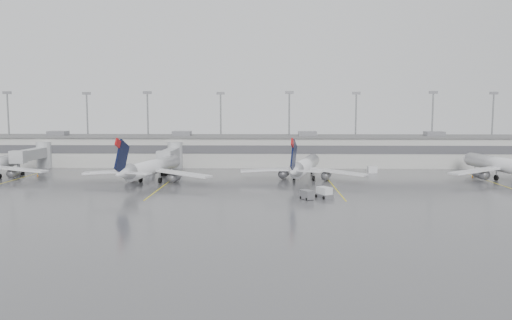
{
  "coord_description": "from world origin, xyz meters",
  "views": [
    {
      "loc": [
        3.95,
        -80.72,
        16.14
      ],
      "look_at": [
        1.51,
        24.0,
        5.0
      ],
      "focal_mm": 35.0,
      "sensor_mm": 36.0,
      "label": 1
    }
  ],
  "objects_px": {
    "baggage_tug": "(324,194)",
    "jet_far_right": "(505,165)",
    "jet_mid_left": "(151,167)",
    "jet_mid_right": "(304,166)"
  },
  "relations": [
    {
      "from": "jet_mid_left",
      "to": "jet_mid_right",
      "type": "xyz_separation_m",
      "value": [
        33.19,
        4.18,
        -0.08
      ]
    },
    {
      "from": "jet_mid_left",
      "to": "baggage_tug",
      "type": "distance_m",
      "value": 39.61
    },
    {
      "from": "baggage_tug",
      "to": "jet_far_right",
      "type": "bearing_deg",
      "value": -1.75
    },
    {
      "from": "jet_mid_left",
      "to": "baggage_tug",
      "type": "xyz_separation_m",
      "value": [
        35.14,
        -18.1,
        -2.48
      ]
    },
    {
      "from": "jet_mid_right",
      "to": "jet_far_right",
      "type": "xyz_separation_m",
      "value": [
        44.6,
        1.31,
        0.15
      ]
    },
    {
      "from": "jet_mid_left",
      "to": "baggage_tug",
      "type": "height_order",
      "value": "jet_mid_left"
    },
    {
      "from": "jet_mid_left",
      "to": "jet_mid_right",
      "type": "height_order",
      "value": "jet_mid_left"
    },
    {
      "from": "jet_mid_left",
      "to": "jet_far_right",
      "type": "xyz_separation_m",
      "value": [
        77.79,
        5.49,
        0.07
      ]
    },
    {
      "from": "jet_mid_right",
      "to": "baggage_tug",
      "type": "relative_size",
      "value": 8.55
    },
    {
      "from": "jet_far_right",
      "to": "baggage_tug",
      "type": "xyz_separation_m",
      "value": [
        -42.65,
        -23.59,
        -2.55
      ]
    }
  ]
}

